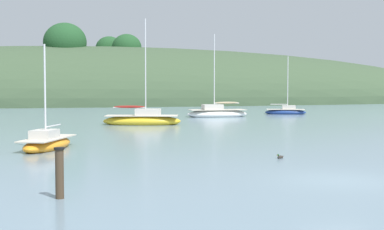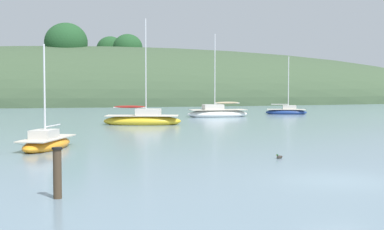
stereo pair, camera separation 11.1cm
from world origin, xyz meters
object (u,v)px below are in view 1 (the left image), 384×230
(sailboat_black_sloop, at_px, (142,120))
(duck_straggler, at_px, (280,157))
(sailboat_orange_cutter, at_px, (217,113))
(sailboat_cream_ketch, at_px, (286,111))
(jetty_piling, at_px, (60,172))
(sailboat_yellow_far, at_px, (47,143))

(sailboat_black_sloop, height_order, duck_straggler, sailboat_black_sloop)
(sailboat_orange_cutter, height_order, sailboat_cream_ketch, sailboat_orange_cutter)
(sailboat_orange_cutter, xyz_separation_m, jetty_piling, (-16.45, -38.59, 0.35))
(sailboat_orange_cutter, bearing_deg, jetty_piling, -113.09)
(duck_straggler, bearing_deg, sailboat_orange_cutter, 77.91)
(sailboat_orange_cutter, distance_m, jetty_piling, 41.95)
(duck_straggler, distance_m, jetty_piling, 11.68)
(sailboat_orange_cutter, distance_m, sailboat_cream_ketch, 9.79)
(sailboat_orange_cutter, bearing_deg, duck_straggler, -102.09)
(sailboat_orange_cutter, xyz_separation_m, duck_straggler, (-6.85, -31.98, -0.34))
(sailboat_black_sloop, bearing_deg, sailboat_yellow_far, -114.79)
(jetty_piling, bearing_deg, sailboat_black_sloop, 76.18)
(sailboat_yellow_far, height_order, duck_straggler, sailboat_yellow_far)
(sailboat_cream_ketch, height_order, duck_straggler, sailboat_cream_ketch)
(duck_straggler, xyz_separation_m, jetty_piling, (-9.60, -6.61, 0.69))
(sailboat_yellow_far, bearing_deg, sailboat_black_sloop, 65.21)
(duck_straggler, bearing_deg, jetty_piling, -145.44)
(sailboat_orange_cutter, bearing_deg, sailboat_black_sloop, -134.65)
(sailboat_orange_cutter, xyz_separation_m, sailboat_black_sloop, (-9.26, -9.38, 0.00))
(sailboat_yellow_far, xyz_separation_m, jetty_piling, (0.36, -12.86, 0.44))
(jetty_piling, bearing_deg, sailboat_orange_cutter, 66.91)
(sailboat_black_sloop, distance_m, duck_straggler, 22.73)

